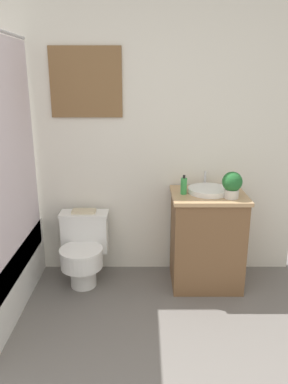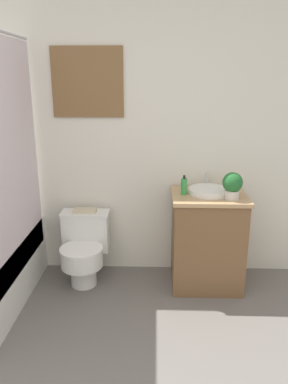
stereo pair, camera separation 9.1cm
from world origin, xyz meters
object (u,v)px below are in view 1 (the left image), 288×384
at_px(toilet, 83,248).
at_px(potted_plant, 231,184).
at_px(sink, 208,190).
at_px(soap_bottle, 183,186).
at_px(book_on_tank, 83,211).

xyz_separation_m(toilet, potted_plant, (1.18, -0.13, 0.60)).
distance_m(sink, potted_plant, 0.23).
bearing_deg(soap_bottle, book_on_tank, 170.46).
height_order(sink, book_on_tank, sink).
bearing_deg(toilet, potted_plant, -6.26).
xyz_separation_m(sink, potted_plant, (0.15, -0.14, 0.09)).
bearing_deg(potted_plant, sink, 137.73).
xyz_separation_m(toilet, sink, (1.03, 0.01, 0.51)).
height_order(toilet, sink, sink).
bearing_deg(toilet, soap_bottle, -1.77).
xyz_separation_m(toilet, book_on_tank, (0.00, 0.11, 0.29)).
xyz_separation_m(soap_bottle, book_on_tank, (-0.82, 0.14, -0.26)).
height_order(toilet, soap_bottle, soap_bottle).
height_order(potted_plant, book_on_tank, potted_plant).
relative_size(toilet, book_on_tank, 2.98).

